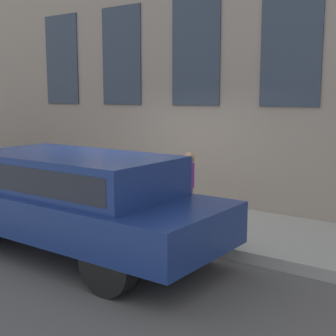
# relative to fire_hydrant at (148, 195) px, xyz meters

# --- Properties ---
(ground_plane) EXTENTS (80.00, 80.00, 0.00)m
(ground_plane) POSITION_rel_fire_hydrant_xyz_m (-0.61, 0.08, -0.59)
(ground_plane) COLOR #514F4C
(sidewalk) EXTENTS (2.28, 60.00, 0.17)m
(sidewalk) POSITION_rel_fire_hydrant_xyz_m (0.53, 0.08, -0.51)
(sidewalk) COLOR #9E9B93
(sidewalk) RESTS_ON ground_plane
(fire_hydrant) EXTENTS (0.29, 0.41, 0.82)m
(fire_hydrant) POSITION_rel_fire_hydrant_xyz_m (0.00, 0.00, 0.00)
(fire_hydrant) COLOR gray
(fire_hydrant) RESTS_ON sidewalk
(person) EXTENTS (0.29, 0.19, 1.21)m
(person) POSITION_rel_fire_hydrant_xyz_m (0.29, -0.68, 0.31)
(person) COLOR #726651
(person) RESTS_ON sidewalk
(parked_truck_navy_near) EXTENTS (1.82, 5.00, 1.50)m
(parked_truck_navy_near) POSITION_rel_fire_hydrant_xyz_m (-1.72, 0.10, 0.30)
(parked_truck_navy_near) COLOR black
(parked_truck_navy_near) RESTS_ON ground_plane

